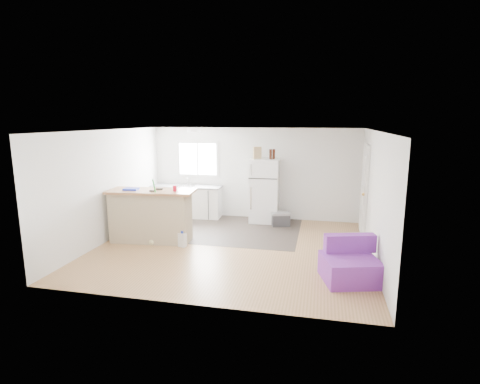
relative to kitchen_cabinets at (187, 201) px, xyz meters
name	(u,v)px	position (x,y,z in m)	size (l,w,h in m)	color
room	(232,191)	(1.79, -2.20, 0.76)	(5.51, 5.01, 2.41)	olive
vinyl_zone	(215,228)	(1.07, -0.95, -0.43)	(4.05, 2.50, 0.00)	#342E27
window	(198,159)	(0.24, 0.28, 1.12)	(1.18, 0.06, 0.98)	white
interior_door	(364,191)	(4.52, -0.65, 0.58)	(0.11, 0.92, 2.10)	white
ceiling_fixture	(194,130)	(0.59, -1.00, 1.93)	(0.30, 0.30, 0.07)	white
kitchen_cabinets	(187,201)	(0.00, 0.00, 0.00)	(1.93, 0.68, 1.12)	white
peninsula	(151,215)	(-0.02, -2.16, 0.14)	(1.89, 0.86, 1.13)	tan
refrigerator	(265,191)	(2.14, -0.06, 0.38)	(0.74, 0.70, 1.63)	white
cooler	(281,219)	(2.60, -0.38, -0.26)	(0.52, 0.43, 0.35)	#323234
purple_seat	(350,265)	(4.07, -3.33, -0.18)	(1.04, 1.01, 0.70)	purple
cleaner_jug	(182,240)	(0.77, -2.38, -0.28)	(0.18, 0.16, 0.35)	silver
mop	(154,234)	(0.13, -2.36, -0.20)	(0.28, 0.39, 1.42)	green
red_cup	(175,188)	(0.56, -2.17, 0.76)	(0.08, 0.08, 0.12)	red
blue_tray	(131,189)	(-0.42, -2.22, 0.71)	(0.30, 0.22, 0.04)	#162AD0
tool_a	(159,189)	(0.17, -2.07, 0.71)	(0.14, 0.05, 0.03)	black
tool_b	(152,191)	(0.10, -2.29, 0.71)	(0.10, 0.04, 0.03)	black
cardboard_box	(257,153)	(1.94, -0.08, 1.35)	(0.20, 0.10, 0.30)	#9E7F5A
bottle_left	(271,154)	(2.29, -0.15, 1.33)	(0.07, 0.07, 0.25)	#38150A
bottle_right	(274,154)	(2.37, -0.08, 1.33)	(0.07, 0.07, 0.25)	#38150A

